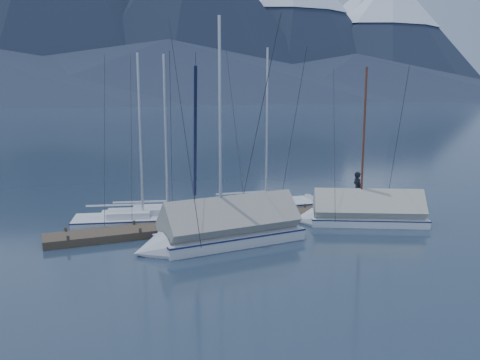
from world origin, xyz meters
The scene contains 10 objects.
ground centered at (0.00, 0.00, 0.00)m, with size 1000.00×1000.00×0.00m, color #162232.
mountain_range centered at (4.12, 370.45, 58.65)m, with size 877.00×584.00×150.50m.
dock centered at (0.00, 2.00, 0.11)m, with size 18.00×1.50×0.54m.
mooring_posts centered at (-0.50, 2.00, 0.35)m, with size 15.12×1.52×0.35m.
sailboat_open_left centered at (-3.90, 3.67, 0.16)m, with size 7.03×3.50×8.96m.
sailboat_open_mid centered at (-2.62, 3.94, 0.16)m, with size 7.02×3.52×8.94m.
sailboat_open_right centered at (2.90, 4.08, 0.17)m, with size 7.31×3.06×9.45m.
sailboat_covered_near centered at (5.43, 0.02, 0.42)m, with size 6.61×4.58×8.35m.
sailboat_covered_far centered at (-2.10, -0.60, 0.50)m, with size 7.50×3.12×10.30m.
person centered at (6.81, 2.04, 1.26)m, with size 0.67×0.44×1.83m, color black.
Camera 1 is at (-9.12, -20.13, 6.50)m, focal length 38.00 mm.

